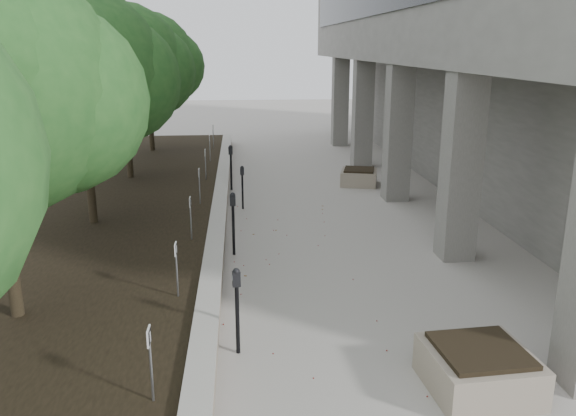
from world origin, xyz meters
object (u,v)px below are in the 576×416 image
parking_meter_2 (237,311)px  planter_front (479,369)px  parking_meter_4 (242,187)px  planter_back (359,177)px  crabapple_tree_5 (148,82)px  crabapple_tree_3 (83,108)px  parking_meter_5 (231,168)px  crabapple_tree_4 (124,92)px  parking_meter_3 (233,224)px

parking_meter_2 → planter_front: bearing=-30.6°
parking_meter_4 → planter_back: parking_meter_4 is taller
crabapple_tree_5 → planter_back: (7.50, -5.01, -2.85)m
crabapple_tree_3 → parking_meter_5: 6.11m
crabapple_tree_4 → planter_back: crabapple_tree_4 is taller
crabapple_tree_4 → crabapple_tree_5: 5.00m
parking_meter_3 → parking_meter_5: size_ratio=0.98×
crabapple_tree_4 → planter_front: crabapple_tree_4 is taller
crabapple_tree_3 → planter_back: bearing=33.6°
crabapple_tree_3 → crabapple_tree_4: bearing=90.0°
crabapple_tree_3 → crabapple_tree_4: size_ratio=1.00×
parking_meter_3 → crabapple_tree_4: bearing=119.9°
crabapple_tree_5 → parking_meter_4: size_ratio=4.34×
planter_front → parking_meter_3: bearing=120.9°
planter_front → crabapple_tree_3: bearing=133.7°
crabapple_tree_5 → planter_front: crabapple_tree_5 is taller
crabapple_tree_3 → parking_meter_4: 4.95m
parking_meter_5 → parking_meter_4: bearing=-72.4°
crabapple_tree_3 → parking_meter_4: crabapple_tree_3 is taller
parking_meter_5 → planter_back: parking_meter_5 is taller
parking_meter_3 → parking_meter_4: size_ratio=1.14×
crabapple_tree_3 → planter_back: 9.44m
crabapple_tree_4 → parking_meter_2: (3.46, -10.76, -2.43)m
crabapple_tree_3 → crabapple_tree_5: (0.00, 10.00, 0.00)m
crabapple_tree_5 → planter_back: size_ratio=4.69×
crabapple_tree_4 → parking_meter_5: 4.05m
parking_meter_2 → planter_front: parking_meter_2 is taller
crabapple_tree_5 → parking_meter_3: 12.18m
parking_meter_3 → planter_back: size_ratio=1.23×
planter_back → parking_meter_3: bearing=-122.7°
parking_meter_2 → parking_meter_4: parking_meter_2 is taller
crabapple_tree_3 → crabapple_tree_4: 5.00m
parking_meter_4 → planter_front: 9.81m
parking_meter_4 → planter_back: (3.90, 2.68, -0.36)m
crabapple_tree_3 → parking_meter_3: (3.37, -1.45, -2.40)m
parking_meter_4 → crabapple_tree_5: bearing=112.0°
crabapple_tree_4 → parking_meter_5: size_ratio=3.71×
crabapple_tree_4 → parking_meter_3: crabapple_tree_4 is taller
parking_meter_3 → parking_meter_5: (-0.12, 6.05, 0.02)m
crabapple_tree_4 → crabapple_tree_5: same height
crabapple_tree_3 → parking_meter_3: 4.38m
crabapple_tree_4 → parking_meter_4: (3.59, -2.70, -2.49)m
planter_back → crabapple_tree_5: bearing=146.2°
planter_front → planter_back: bearing=86.1°
parking_meter_5 → planter_back: (4.25, 0.39, -0.46)m
crabapple_tree_3 → planter_back: crabapple_tree_3 is taller
crabapple_tree_4 → parking_meter_3: (3.37, -6.45, -2.40)m
parking_meter_3 → crabapple_tree_5: bearing=108.7°
parking_meter_3 → crabapple_tree_3: bearing=159.0°
parking_meter_4 → parking_meter_5: (-0.34, 2.29, 0.11)m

